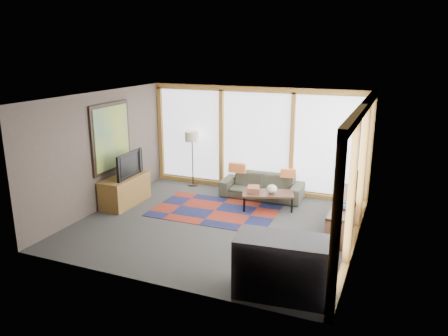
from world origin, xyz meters
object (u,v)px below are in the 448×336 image
at_px(tv_console, 125,190).
at_px(floor_lamp, 193,159).
at_px(bar_counter, 285,267).
at_px(television, 126,164).
at_px(sofa, 262,186).
at_px(coffee_table, 268,201).
at_px(bookshelf, 345,214).

bearing_deg(tv_console, floor_lamp, 66.69).
bearing_deg(bar_counter, television, 145.40).
height_order(floor_lamp, bar_counter, floor_lamp).
distance_m(floor_lamp, tv_console, 2.07).
bearing_deg(bar_counter, tv_console, 146.02).
xyz_separation_m(sofa, television, (-2.73, -1.60, 0.66)).
bearing_deg(sofa, coffee_table, -64.26).
xyz_separation_m(floor_lamp, bar_counter, (3.58, -4.21, -0.27)).
height_order(coffee_table, bar_counter, bar_counter).
height_order(television, bar_counter, television).
distance_m(sofa, floor_lamp, 2.02).
bearing_deg(coffee_table, television, -163.14).
relative_size(floor_lamp, bar_counter, 1.01).
bearing_deg(floor_lamp, tv_console, -113.31).
relative_size(floor_lamp, tv_console, 1.09).
distance_m(sofa, tv_console, 3.22).
height_order(bookshelf, television, television).
distance_m(television, bar_counter, 4.98).
bearing_deg(sofa, bookshelf, -29.31).
relative_size(coffee_table, bookshelf, 0.49).
height_order(sofa, bar_counter, bar_counter).
bearing_deg(television, coffee_table, -75.63).
height_order(sofa, tv_console, tv_console).
distance_m(floor_lamp, bookshelf, 4.28).
bearing_deg(sofa, bar_counter, -69.78).
bearing_deg(bookshelf, coffee_table, 166.58).
bearing_deg(bar_counter, coffee_table, 105.09).
distance_m(coffee_table, bookshelf, 1.79).
relative_size(coffee_table, tv_console, 0.86).
bearing_deg(coffee_table, bookshelf, -13.42).
bearing_deg(bookshelf, floor_lamp, 162.11).
relative_size(coffee_table, bar_counter, 0.79).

